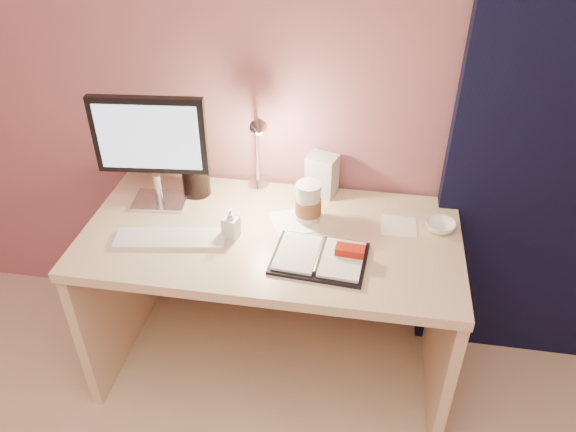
% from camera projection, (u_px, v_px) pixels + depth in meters
% --- Properties ---
extents(room, '(3.50, 3.50, 3.50)m').
position_uv_depth(room, '(551.00, 115.00, 1.97)').
color(room, '#C6B28E').
rests_on(room, ground).
extents(desk, '(1.40, 0.70, 0.73)m').
position_uv_depth(desk, '(275.00, 267.00, 2.27)').
color(desk, beige).
rests_on(desk, ground).
extents(monitor, '(0.43, 0.17, 0.45)m').
position_uv_depth(monitor, '(151.00, 142.00, 2.09)').
color(monitor, silver).
rests_on(monitor, desk).
extents(keyboard, '(0.41, 0.18, 0.02)m').
position_uv_depth(keyboard, '(171.00, 239.00, 2.04)').
color(keyboard, silver).
rests_on(keyboard, desk).
extents(planner, '(0.34, 0.27, 0.05)m').
position_uv_depth(planner, '(322.00, 257.00, 1.95)').
color(planner, black).
rests_on(planner, desk).
extents(paper_b, '(0.13, 0.13, 0.00)m').
position_uv_depth(paper_b, '(399.00, 226.00, 2.12)').
color(paper_b, white).
rests_on(paper_b, desk).
extents(paper_c, '(0.22, 0.22, 0.00)m').
position_uv_depth(paper_c, '(294.00, 222.00, 2.14)').
color(paper_c, white).
rests_on(paper_c, desk).
extents(coffee_cup, '(0.10, 0.10, 0.16)m').
position_uv_depth(coffee_cup, '(308.00, 203.00, 2.11)').
color(coffee_cup, silver).
rests_on(coffee_cup, desk).
extents(bowl, '(0.12, 0.12, 0.04)m').
position_uv_depth(bowl, '(440.00, 226.00, 2.09)').
color(bowl, white).
rests_on(bowl, desk).
extents(lotion_bottle, '(0.07, 0.07, 0.12)m').
position_uv_depth(lotion_bottle, '(231.00, 223.00, 2.03)').
color(lotion_bottle, silver).
rests_on(lotion_bottle, desk).
extents(dark_jar, '(0.11, 0.11, 0.16)m').
position_uv_depth(dark_jar, '(196.00, 176.00, 2.26)').
color(dark_jar, black).
rests_on(dark_jar, desk).
extents(product_box, '(0.14, 0.12, 0.17)m').
position_uv_depth(product_box, '(322.00, 175.00, 2.26)').
color(product_box, silver).
rests_on(product_box, desk).
extents(desk_lamp, '(0.13, 0.23, 0.37)m').
position_uv_depth(desk_lamp, '(245.00, 147.00, 2.14)').
color(desk_lamp, silver).
rests_on(desk_lamp, desk).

